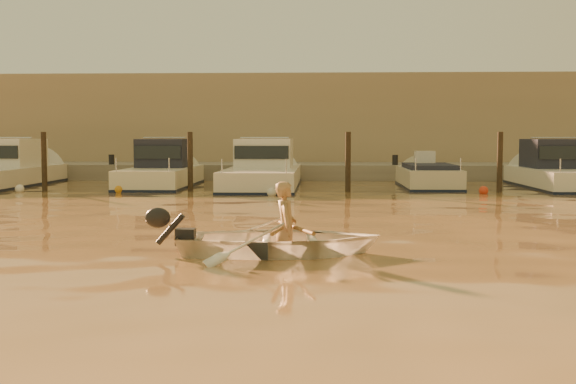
{
  "coord_description": "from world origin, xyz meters",
  "views": [
    {
      "loc": [
        -1.12,
        -10.28,
        1.87
      ],
      "look_at": [
        -1.76,
        4.02,
        0.75
      ],
      "focal_mm": 45.0,
      "sensor_mm": 36.0,
      "label": 1
    }
  ],
  "objects_px": {
    "dinghy": "(279,240)",
    "moored_boat_0": "(0,169)",
    "moored_boat_3": "(428,181)",
    "moored_boat_4": "(558,170)",
    "waterfront_building": "(342,125)",
    "moored_boat_2": "(263,170)",
    "moored_boat_1": "(161,170)",
    "person": "(286,227)"
  },
  "relations": [
    {
      "from": "moored_boat_3",
      "to": "waterfront_building",
      "type": "relative_size",
      "value": 0.12
    },
    {
      "from": "moored_boat_2",
      "to": "moored_boat_3",
      "type": "distance_m",
      "value": 6.0
    },
    {
      "from": "dinghy",
      "to": "moored_boat_4",
      "type": "bearing_deg",
      "value": -36.18
    },
    {
      "from": "moored_boat_0",
      "to": "waterfront_building",
      "type": "height_order",
      "value": "waterfront_building"
    },
    {
      "from": "moored_boat_0",
      "to": "moored_boat_4",
      "type": "relative_size",
      "value": 1.14
    },
    {
      "from": "moored_boat_4",
      "to": "waterfront_building",
      "type": "distance_m",
      "value": 13.39
    },
    {
      "from": "person",
      "to": "moored_boat_3",
      "type": "height_order",
      "value": "person"
    },
    {
      "from": "moored_boat_2",
      "to": "moored_boat_3",
      "type": "height_order",
      "value": "moored_boat_2"
    },
    {
      "from": "moored_boat_2",
      "to": "waterfront_building",
      "type": "height_order",
      "value": "waterfront_building"
    },
    {
      "from": "dinghy",
      "to": "moored_boat_3",
      "type": "height_order",
      "value": "moored_boat_3"
    },
    {
      "from": "moored_boat_0",
      "to": "moored_boat_4",
      "type": "xyz_separation_m",
      "value": [
        20.45,
        0.0,
        0.0
      ]
    },
    {
      "from": "moored_boat_2",
      "to": "moored_boat_4",
      "type": "distance_m",
      "value": 10.64
    },
    {
      "from": "dinghy",
      "to": "moored_boat_4",
      "type": "height_order",
      "value": "moored_boat_4"
    },
    {
      "from": "person",
      "to": "moored_boat_0",
      "type": "bearing_deg",
      "value": 32.56
    },
    {
      "from": "moored_boat_2",
      "to": "moored_boat_1",
      "type": "bearing_deg",
      "value": 180.0
    },
    {
      "from": "moored_boat_0",
      "to": "waterfront_building",
      "type": "relative_size",
      "value": 0.18
    },
    {
      "from": "moored_boat_2",
      "to": "waterfront_building",
      "type": "distance_m",
      "value": 11.6
    },
    {
      "from": "moored_boat_0",
      "to": "moored_boat_1",
      "type": "relative_size",
      "value": 1.22
    },
    {
      "from": "moored_boat_0",
      "to": "moored_boat_1",
      "type": "height_order",
      "value": "same"
    },
    {
      "from": "moored_boat_2",
      "to": "waterfront_building",
      "type": "bearing_deg",
      "value": 73.72
    },
    {
      "from": "moored_boat_0",
      "to": "moored_boat_1",
      "type": "distance_m",
      "value": 6.05
    },
    {
      "from": "moored_boat_1",
      "to": "dinghy",
      "type": "bearing_deg",
      "value": -70.79
    },
    {
      "from": "moored_boat_1",
      "to": "moored_boat_4",
      "type": "relative_size",
      "value": 0.93
    },
    {
      "from": "person",
      "to": "dinghy",
      "type": "bearing_deg",
      "value": 90.0
    },
    {
      "from": "person",
      "to": "moored_boat_2",
      "type": "relative_size",
      "value": 0.17
    },
    {
      "from": "moored_boat_2",
      "to": "waterfront_building",
      "type": "xyz_separation_m",
      "value": [
        3.21,
        11.0,
        1.77
      ]
    },
    {
      "from": "person",
      "to": "moored_boat_3",
      "type": "bearing_deg",
      "value": -21.17
    },
    {
      "from": "moored_boat_4",
      "to": "person",
      "type": "bearing_deg",
      "value": -121.26
    },
    {
      "from": "moored_boat_1",
      "to": "moored_boat_3",
      "type": "relative_size",
      "value": 1.21
    },
    {
      "from": "moored_boat_3",
      "to": "moored_boat_0",
      "type": "bearing_deg",
      "value": 180.0
    },
    {
      "from": "moored_boat_4",
      "to": "waterfront_building",
      "type": "xyz_separation_m",
      "value": [
        -7.43,
        11.0,
        1.77
      ]
    },
    {
      "from": "dinghy",
      "to": "person",
      "type": "height_order",
      "value": "person"
    },
    {
      "from": "dinghy",
      "to": "moored_boat_0",
      "type": "height_order",
      "value": "moored_boat_0"
    },
    {
      "from": "moored_boat_1",
      "to": "moored_boat_2",
      "type": "xyz_separation_m",
      "value": [
        3.77,
        0.0,
        0.0
      ]
    },
    {
      "from": "moored_boat_3",
      "to": "moored_boat_1",
      "type": "bearing_deg",
      "value": 180.0
    },
    {
      "from": "waterfront_building",
      "to": "dinghy",
      "type": "bearing_deg",
      "value": -93.88
    },
    {
      "from": "dinghy",
      "to": "moored_boat_4",
      "type": "relative_size",
      "value": 0.46
    },
    {
      "from": "moored_boat_0",
      "to": "waterfront_building",
      "type": "distance_m",
      "value": 17.14
    },
    {
      "from": "waterfront_building",
      "to": "person",
      "type": "bearing_deg",
      "value": -93.66
    },
    {
      "from": "dinghy",
      "to": "moored_boat_3",
      "type": "xyz_separation_m",
      "value": [
        4.54,
        14.98,
        0.01
      ]
    },
    {
      "from": "moored_boat_0",
      "to": "waterfront_building",
      "type": "xyz_separation_m",
      "value": [
        13.03,
        11.0,
        1.77
      ]
    },
    {
      "from": "moored_boat_2",
      "to": "moored_boat_4",
      "type": "bearing_deg",
      "value": 0.0
    }
  ]
}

